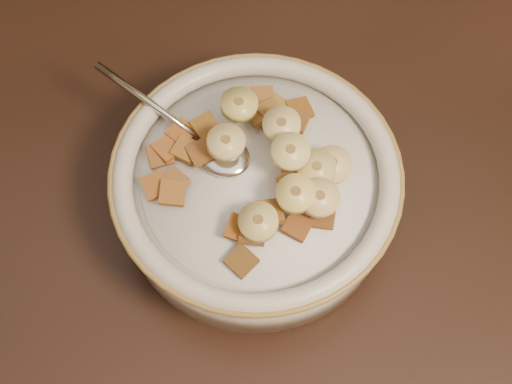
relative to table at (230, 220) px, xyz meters
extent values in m
cube|color=black|center=(0.00, 0.00, 0.00)|extent=(1.41, 0.92, 0.04)
cylinder|color=silver|center=(0.02, 0.00, 0.05)|extent=(0.23, 0.23, 0.05)
cylinder|color=white|center=(0.02, 0.00, 0.07)|extent=(0.19, 0.19, 0.00)
ellipsoid|color=silver|center=(0.00, 0.03, 0.08)|extent=(0.07, 0.07, 0.01)
cube|color=olive|center=(0.05, -0.01, 0.09)|extent=(0.03, 0.03, 0.01)
cube|color=brown|center=(0.07, 0.06, 0.08)|extent=(0.02, 0.02, 0.01)
cube|color=brown|center=(-0.03, 0.05, 0.08)|extent=(0.03, 0.03, 0.01)
cube|color=brown|center=(-0.01, 0.05, 0.09)|extent=(0.03, 0.03, 0.01)
cube|color=brown|center=(0.04, 0.06, 0.09)|extent=(0.03, 0.03, 0.01)
cube|color=brown|center=(0.07, -0.05, 0.09)|extent=(0.03, 0.03, 0.01)
cube|color=brown|center=(0.00, -0.05, 0.09)|extent=(0.03, 0.03, 0.01)
cube|color=olive|center=(-0.03, 0.03, 0.08)|extent=(0.03, 0.03, 0.01)
cube|color=brown|center=(0.00, -0.07, 0.08)|extent=(0.03, 0.03, 0.01)
cube|color=brown|center=(0.01, -0.05, 0.09)|extent=(0.03, 0.03, 0.01)
cube|color=brown|center=(-0.02, 0.03, 0.09)|extent=(0.03, 0.03, 0.01)
cube|color=brown|center=(0.03, -0.04, 0.09)|extent=(0.02, 0.02, 0.01)
cube|color=brown|center=(-0.06, 0.00, 0.08)|extent=(0.02, 0.03, 0.01)
cube|color=olive|center=(-0.04, -0.01, 0.08)|extent=(0.02, 0.02, 0.01)
cube|color=brown|center=(0.07, 0.00, 0.09)|extent=(0.03, 0.03, 0.01)
cube|color=#995723|center=(-0.04, 0.04, 0.08)|extent=(0.03, 0.03, 0.01)
cube|color=#633110|center=(-0.05, 0.03, 0.08)|extent=(0.02, 0.02, 0.01)
cube|color=olive|center=(0.05, 0.06, 0.08)|extent=(0.03, 0.03, 0.01)
cube|color=#9D6733|center=(0.04, 0.07, 0.08)|extent=(0.02, 0.02, 0.01)
cube|color=brown|center=(0.05, -0.05, 0.08)|extent=(0.03, 0.03, 0.01)
cube|color=olive|center=(-0.04, 0.00, 0.08)|extent=(0.03, 0.03, 0.01)
cube|color=olive|center=(0.04, 0.06, 0.09)|extent=(0.03, 0.03, 0.01)
cube|color=brown|center=(0.06, 0.05, 0.08)|extent=(0.03, 0.03, 0.01)
cylinder|color=#D6CC7B|center=(0.02, -0.05, 0.10)|extent=(0.04, 0.04, 0.01)
cylinder|color=#DEC282|center=(0.07, -0.01, 0.10)|extent=(0.04, 0.04, 0.01)
cylinder|color=#F8DB82|center=(0.05, 0.00, 0.11)|extent=(0.04, 0.04, 0.01)
cylinder|color=#F5CC77|center=(0.08, -0.01, 0.09)|extent=(0.04, 0.04, 0.02)
cylinder|color=#FFEF84|center=(0.05, -0.03, 0.10)|extent=(0.04, 0.04, 0.01)
cylinder|color=#F7D880|center=(0.07, -0.04, 0.10)|extent=(0.04, 0.04, 0.01)
cylinder|color=#EDD27E|center=(0.00, 0.02, 0.10)|extent=(0.04, 0.04, 0.01)
cylinder|color=beige|center=(0.05, 0.03, 0.10)|extent=(0.04, 0.04, 0.01)
cylinder|color=#D1C166|center=(0.02, 0.06, 0.10)|extent=(0.04, 0.04, 0.01)
camera|label=1|loc=(-0.02, -0.27, 0.59)|focal=50.00mm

